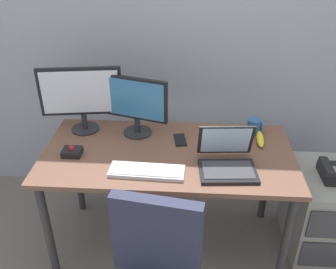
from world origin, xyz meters
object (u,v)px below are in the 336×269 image
object	(u,v)px
monitor_main	(81,95)
trackball_mouse	(72,152)
desk_phone	(334,173)
monitor_side	(136,103)
laptop	(227,160)
keyboard	(147,171)
cell_phone	(180,140)
banana	(260,139)
coffee_mug	(254,126)
file_cabinet	(323,211)

from	to	relation	value
monitor_main	trackball_mouse	xyz separation A→B (m)	(0.00, -0.30, -0.22)
desk_phone	monitor_side	bearing A→B (deg)	171.98
monitor_side	laptop	xyz separation A→B (m)	(0.55, -0.35, -0.16)
monitor_side	trackball_mouse	distance (m)	0.48
keyboard	trackball_mouse	bearing A→B (deg)	161.74
monitor_main	keyboard	bearing A→B (deg)	-44.55
monitor_main	cell_phone	bearing A→B (deg)	-8.86
monitor_main	banana	xyz separation A→B (m)	(1.12, -0.08, -0.23)
desk_phone	cell_phone	bearing A→B (deg)	174.12
monitor_side	laptop	distance (m)	0.67
monitor_side	banana	distance (m)	0.80
monitor_side	coffee_mug	world-z (taller)	monitor_side
laptop	coffee_mug	distance (m)	0.45
trackball_mouse	banana	world-z (taller)	trackball_mouse
trackball_mouse	coffee_mug	bearing A→B (deg)	16.91
monitor_main	coffee_mug	xyz separation A→B (m)	(1.10, 0.03, -0.20)
laptop	coffee_mug	xyz separation A→B (m)	(0.20, 0.40, -0.01)
coffee_mug	file_cabinet	bearing A→B (deg)	-23.88
file_cabinet	coffee_mug	xyz separation A→B (m)	(-0.48, 0.21, 0.51)
monitor_main	coffee_mug	size ratio (longest dim) A/B	5.29
monitor_main	desk_phone	bearing A→B (deg)	-7.08
keyboard	trackball_mouse	xyz separation A→B (m)	(-0.46, 0.15, 0.01)
trackball_mouse	banana	xyz separation A→B (m)	(1.12, 0.22, -0.00)
file_cabinet	laptop	distance (m)	0.88
file_cabinet	monitor_main	bearing A→B (deg)	173.55
desk_phone	keyboard	distance (m)	1.15
monitor_side	trackball_mouse	bearing A→B (deg)	-141.39
keyboard	banana	distance (m)	0.76
banana	trackball_mouse	bearing A→B (deg)	-168.89
laptop	trackball_mouse	size ratio (longest dim) A/B	3.01
monitor_main	cell_phone	world-z (taller)	monitor_main
monitor_side	cell_phone	distance (m)	0.36
trackball_mouse	cell_phone	bearing A→B (deg)	17.93
monitor_main	trackball_mouse	size ratio (longest dim) A/B	4.66
keyboard	coffee_mug	world-z (taller)	coffee_mug
file_cabinet	monitor_side	world-z (taller)	monitor_side
file_cabinet	laptop	size ratio (longest dim) A/B	1.77
monitor_side	keyboard	xyz separation A→B (m)	(0.11, -0.43, -0.20)
desk_phone	keyboard	size ratio (longest dim) A/B	0.48
file_cabinet	banana	bearing A→B (deg)	167.78
laptop	keyboard	bearing A→B (deg)	-169.51
trackball_mouse	desk_phone	bearing A→B (deg)	3.86
cell_phone	keyboard	bearing A→B (deg)	-124.71
desk_phone	cell_phone	size ratio (longest dim) A/B	1.41
monitor_main	cell_phone	size ratio (longest dim) A/B	3.61
laptop	banana	size ratio (longest dim) A/B	1.74
cell_phone	laptop	bearing A→B (deg)	-54.59
keyboard	coffee_mug	xyz separation A→B (m)	(0.64, 0.48, 0.03)
monitor_side	banana	bearing A→B (deg)	-4.22
file_cabinet	trackball_mouse	xyz separation A→B (m)	(-1.58, -0.12, 0.48)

